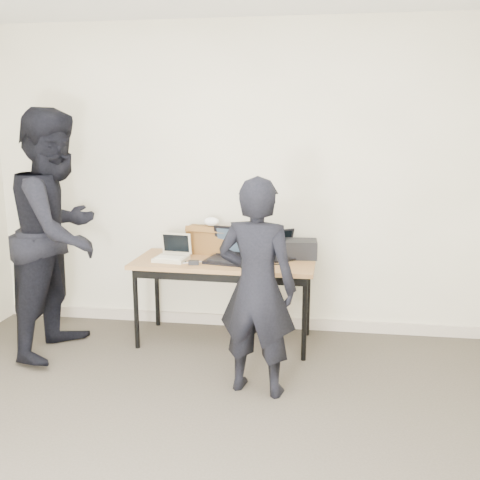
% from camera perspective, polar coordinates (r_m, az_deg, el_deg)
% --- Properties ---
extents(room, '(4.60, 4.60, 2.80)m').
position_cam_1_polar(room, '(2.54, -7.47, 1.42)').
color(room, '#433C33').
rests_on(room, ground).
extents(desk, '(1.52, 0.70, 0.72)m').
position_cam_1_polar(desk, '(4.46, -1.71, -2.93)').
color(desk, olive).
rests_on(desk, ground).
extents(laptop_beige, '(0.29, 0.28, 0.21)m').
position_cam_1_polar(laptop_beige, '(4.50, -7.23, -1.57)').
color(laptop_beige, '#BDB497').
rests_on(laptop_beige, desk).
extents(laptop_center, '(0.41, 0.40, 0.27)m').
position_cam_1_polar(laptop_center, '(4.44, -1.04, -1.41)').
color(laptop_center, black).
rests_on(laptop_center, desk).
extents(laptop_right, '(0.42, 0.42, 0.23)m').
position_cam_1_polar(laptop_right, '(4.57, 4.48, -1.19)').
color(laptop_right, black).
rests_on(laptop_right, desk).
extents(leather_satchel, '(0.38, 0.23, 0.25)m').
position_cam_1_polar(leather_satchel, '(4.67, -3.42, 0.08)').
color(leather_satchel, brown).
rests_on(leather_satchel, desk).
extents(tissue, '(0.13, 0.10, 0.08)m').
position_cam_1_polar(tissue, '(4.64, -3.06, 1.97)').
color(tissue, white).
rests_on(tissue, leather_satchel).
extents(equipment_box, '(0.28, 0.24, 0.15)m').
position_cam_1_polar(equipment_box, '(4.56, 6.53, -0.95)').
color(equipment_box, black).
rests_on(equipment_box, desk).
extents(power_brick, '(0.09, 0.07, 0.03)m').
position_cam_1_polar(power_brick, '(4.33, -4.97, -2.42)').
color(power_brick, black).
rests_on(power_brick, desk).
extents(cables, '(1.16, 0.43, 0.01)m').
position_cam_1_polar(cables, '(4.44, -1.12, -2.17)').
color(cables, black).
rests_on(cables, desk).
extents(person_typist, '(0.61, 0.46, 1.50)m').
position_cam_1_polar(person_typist, '(3.61, 1.81, -5.08)').
color(person_typist, black).
rests_on(person_typist, ground).
extents(person_observer, '(0.82, 1.01, 1.96)m').
position_cam_1_polar(person_observer, '(4.50, -18.75, 0.69)').
color(person_observer, black).
rests_on(person_observer, ground).
extents(baseboard, '(4.50, 0.03, 0.10)m').
position_cam_1_polar(baseboard, '(5.01, -0.09, -8.58)').
color(baseboard, '#BEAF9D').
rests_on(baseboard, ground).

